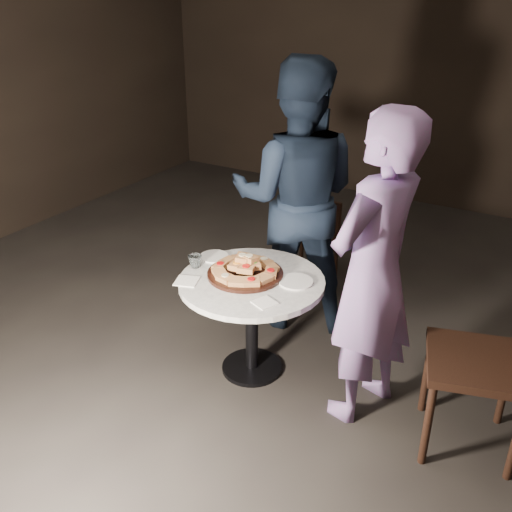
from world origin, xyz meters
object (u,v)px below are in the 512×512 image
(diner_teal, at_px, (373,273))
(chair_far, at_px, (324,234))
(diner_navy, at_px, (296,198))
(serving_board, at_px, (245,274))
(water_glass, at_px, (195,261))
(table, at_px, (252,297))
(focaccia_pile, at_px, (245,267))
(chair_right, at_px, (503,353))

(diner_teal, bearing_deg, chair_far, -130.44)
(chair_far, xyz_separation_m, diner_navy, (0.01, -0.53, 0.47))
(serving_board, xyz_separation_m, water_glass, (-0.32, -0.06, 0.03))
(diner_navy, bearing_deg, diner_teal, 117.58)
(table, xyz_separation_m, water_glass, (-0.38, -0.04, 0.16))
(chair_far, bearing_deg, table, 99.39)
(serving_board, distance_m, diner_teal, 0.79)
(focaccia_pile, bearing_deg, chair_far, 91.31)
(focaccia_pile, bearing_deg, serving_board, -65.92)
(focaccia_pile, xyz_separation_m, chair_right, (1.44, 0.04, -0.10))
(diner_navy, bearing_deg, chair_far, -111.14)
(chair_far, distance_m, diner_teal, 1.50)
(diner_teal, bearing_deg, focaccia_pile, -73.49)
(water_glass, bearing_deg, chair_right, 3.36)
(chair_right, height_order, diner_teal, diner_teal)
(chair_far, xyz_separation_m, chair_right, (1.47, -1.17, 0.15))
(table, xyz_separation_m, chair_far, (-0.09, 1.23, -0.08))
(focaccia_pile, height_order, chair_right, chair_right)
(chair_right, xyz_separation_m, diner_teal, (-0.68, -0.03, 0.27))
(serving_board, height_order, diner_teal, diner_teal)
(water_glass, bearing_deg, focaccia_pile, 12.01)
(focaccia_pile, distance_m, diner_navy, 0.71)
(diner_teal, bearing_deg, water_glass, -70.08)
(table, relative_size, diner_teal, 0.66)
(chair_right, height_order, diner_navy, diner_navy)
(water_glass, bearing_deg, chair_far, 77.25)
(diner_teal, bearing_deg, chair_right, 108.52)
(chair_right, relative_size, diner_navy, 0.56)
(serving_board, xyz_separation_m, diner_teal, (0.77, 0.01, 0.21))
(table, xyz_separation_m, chair_right, (1.38, 0.06, 0.07))
(focaccia_pile, relative_size, water_glass, 4.77)
(serving_board, xyz_separation_m, chair_far, (-0.03, 1.21, -0.21))
(serving_board, relative_size, water_glass, 5.34)
(chair_far, height_order, diner_teal, diner_teal)
(water_glass, distance_m, diner_navy, 0.84)
(water_glass, relative_size, diner_teal, 0.05)
(chair_far, relative_size, chair_right, 0.75)
(water_glass, distance_m, diner_teal, 1.10)
(chair_right, bearing_deg, diner_teal, -103.55)
(table, bearing_deg, diner_navy, 96.41)
(focaccia_pile, bearing_deg, table, -23.63)
(serving_board, height_order, diner_navy, diner_navy)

